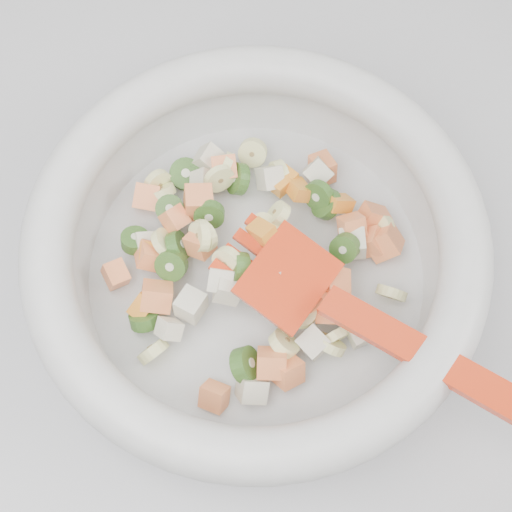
{
  "coord_description": "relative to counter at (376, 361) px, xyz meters",
  "views": [
    {
      "loc": [
        -0.16,
        1.18,
        1.47
      ],
      "look_at": [
        -0.17,
        1.4,
        0.95
      ],
      "focal_mm": 50.0,
      "sensor_mm": 36.0,
      "label": 1
    }
  ],
  "objects": [
    {
      "name": "mixing_bowl",
      "position": [
        -0.17,
        -0.05,
        0.5
      ],
      "size": [
        0.43,
        0.36,
        0.12
      ],
      "color": "#BBBBB9",
      "rests_on": "counter"
    },
    {
      "name": "counter",
      "position": [
        0.0,
        0.0,
        0.0
      ],
      "size": [
        2.0,
        0.6,
        0.9
      ],
      "primitive_type": "cube",
      "color": "#9D9DA2",
      "rests_on": "ground"
    }
  ]
}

